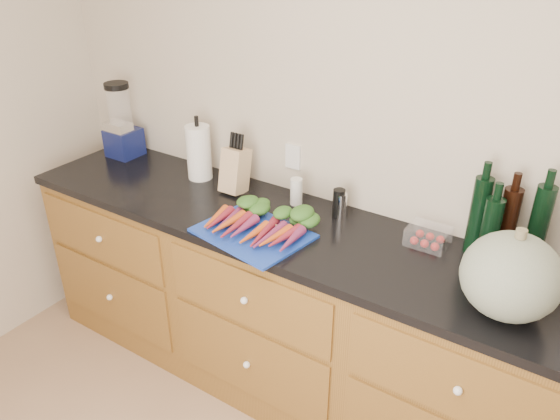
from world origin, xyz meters
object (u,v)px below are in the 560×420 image
Objects in this scene: tomato_box at (428,236)px; paper_towel at (199,152)px; carrots at (258,223)px; squash at (511,276)px; cutting_board at (253,233)px; blender_appliance at (121,125)px; knife_block at (235,170)px.

paper_towel is at bearing -179.53° from tomato_box.
squash is (1.02, 0.01, 0.11)m from carrots.
cutting_board is at bearing -177.30° from squash.
paper_towel is at bearing 153.78° from carrots.
knife_block is at bearing -1.27° from blender_appliance.
carrots is 1.03m from squash.
cutting_board is 2.76× the size of tomato_box.
paper_towel is (0.56, 0.00, -0.04)m from blender_appliance.
cutting_board is at bearing -43.13° from knife_block.
knife_block is at bearing -4.66° from paper_towel.
cutting_board is 1.03m from squash.
knife_block is at bearing 169.35° from squash.
tomato_box is (0.97, 0.03, -0.07)m from knife_block.
paper_towel is at bearing 170.27° from squash.
squash is at bearing -7.18° from blender_appliance.
cutting_board is 1.38× the size of squash.
carrots is 2.61× the size of tomato_box.
tomato_box is at bearing 142.73° from squash.
carrots is 1.16m from blender_appliance.
blender_appliance is at bearing 166.16° from carrots.
squash is at bearing 0.37° from carrots.
blender_appliance is at bearing -179.60° from tomato_box.
cutting_board is 1.18m from blender_appliance.
tomato_box is (0.65, 0.29, 0.00)m from carrots.
tomato_box is (1.21, 0.01, -0.10)m from paper_towel.
cutting_board is at bearing -29.50° from paper_towel.
knife_block is (0.80, -0.02, -0.07)m from blender_appliance.
knife_block reaches higher than carrots.
knife_block reaches higher than cutting_board.
knife_block is at bearing 136.87° from cutting_board.
paper_towel reaches higher than cutting_board.
blender_appliance is (-1.12, 0.32, 0.18)m from cutting_board.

